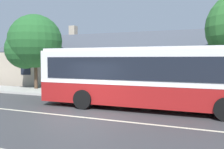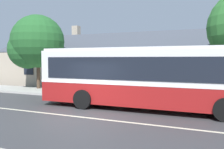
% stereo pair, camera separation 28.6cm
% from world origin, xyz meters
% --- Properties ---
extents(ground_plane, '(300.00, 300.00, 0.00)m').
position_xyz_m(ground_plane, '(0.00, 0.00, 0.00)').
color(ground_plane, '#38383A').
extents(sidewalk_far, '(60.00, 3.00, 0.15)m').
position_xyz_m(sidewalk_far, '(0.00, 6.00, 0.07)').
color(sidewalk_far, '#ADAAA3').
rests_on(sidewalk_far, ground).
extents(lane_divider_stripe, '(60.00, 0.16, 0.01)m').
position_xyz_m(lane_divider_stripe, '(0.00, 0.00, 0.00)').
color(lane_divider_stripe, beige).
rests_on(lane_divider_stripe, ground).
extents(community_building, '(26.52, 8.72, 6.14)m').
position_xyz_m(community_building, '(-1.75, 12.93, 1.74)').
color(community_building, tan).
rests_on(community_building, ground).
extents(transit_bus, '(11.62, 2.94, 3.15)m').
position_xyz_m(transit_bus, '(2.41, 2.90, 1.69)').
color(transit_bus, maroon).
rests_on(transit_bus, ground).
extents(bench_by_building, '(1.77, 0.51, 0.94)m').
position_xyz_m(bench_by_building, '(-2.84, 5.55, 0.57)').
color(bench_by_building, '#4C4C4C').
rests_on(bench_by_building, sidewalk_far).
extents(street_tree_secondary, '(4.50, 4.33, 6.19)m').
position_xyz_m(street_tree_secondary, '(-8.35, 6.71, 3.83)').
color(street_tree_secondary, '#4C3828').
rests_on(street_tree_secondary, ground).
extents(bike_rack, '(1.16, 0.06, 0.78)m').
position_xyz_m(bike_rack, '(-5.50, 5.90, 0.68)').
color(bike_rack, slate).
rests_on(bike_rack, sidewalk_far).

